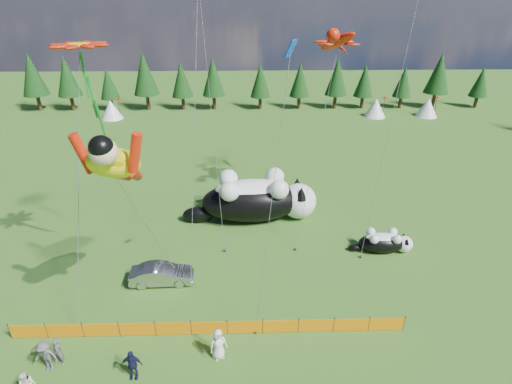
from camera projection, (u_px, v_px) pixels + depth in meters
ground at (213, 298)px, 25.21m from camera, size 160.00×160.00×0.00m
safety_fence at (209, 328)px, 22.30m from camera, size 22.06×0.06×1.10m
tree_line at (232, 84)px, 63.54m from camera, size 90.00×4.00×8.00m
festival_tents at (304, 108)px, 60.51m from camera, size 50.00×3.20×2.80m
cat_large at (258, 198)px, 33.14m from camera, size 11.26×4.52×4.06m
cat_small at (385, 242)px, 29.39m from camera, size 4.67×1.76×1.69m
car at (162, 274)px, 26.23m from camera, size 4.18×1.64×1.36m
spectator_a at (58, 352)px, 20.40m from camera, size 0.70×0.57×1.66m
spectator_c at (132, 365)px, 19.65m from camera, size 1.05×0.55×1.77m
spectator_d at (46, 356)px, 20.04m from camera, size 1.25×0.72×1.85m
spectator_e at (218, 344)px, 20.73m from camera, size 1.08×0.91×1.88m
superhero_kite at (116, 163)px, 19.22m from camera, size 5.57×6.81×12.58m
gecko_kite at (337, 42)px, 30.14m from camera, size 6.11×10.96×16.14m
flower_kite at (79, 49)px, 20.76m from camera, size 3.19×6.82×15.59m
diamond_kite_c at (289, 62)px, 17.75m from camera, size 2.08×2.55×15.90m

